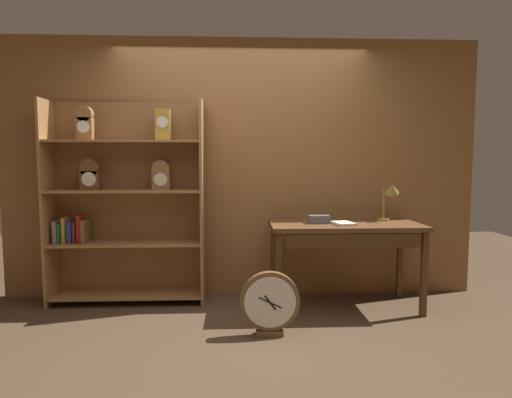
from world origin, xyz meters
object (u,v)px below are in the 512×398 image
Objects in this scene: desk_lamp at (391,194)px; toolbox_small at (319,219)px; round_clock_large at (270,303)px; workbench at (345,233)px; bookshelf at (124,202)px; open_repair_manual at (343,224)px.

toolbox_small is at bearing -170.34° from desk_lamp.
workbench is at bearing 38.64° from round_clock_large.
desk_lamp reaches higher than toolbox_small.
bookshelf reaches higher than round_clock_large.
desk_lamp is at bearing 31.06° from round_clock_large.
bookshelf is 5.00× the size of desk_lamp.
toolbox_small is (-0.71, -0.12, -0.23)m from desk_lamp.
desk_lamp is 0.76m from toolbox_small.
round_clock_large is (-0.50, -0.61, -0.58)m from toolbox_small.
toolbox_small is at bearing 176.83° from workbench.
desk_lamp is at bearing 13.30° from open_repair_manual.
desk_lamp is at bearing 16.08° from workbench.
toolbox_small is 0.37× the size of round_clock_large.
round_clock_large is at bearing -33.18° from bookshelf.
toolbox_small is at bearing -8.32° from bookshelf.
open_repair_manual is (-0.51, -0.23, -0.25)m from desk_lamp.
open_repair_manual reaches higher than round_clock_large.
workbench is (2.10, -0.28, -0.27)m from bookshelf.
round_clock_large is (-0.71, -0.51, -0.55)m from open_repair_manual.
bookshelf is 1.76m from round_clock_large.
desk_lamp reaches higher than workbench.
open_repair_manual is at bearing -10.33° from bookshelf.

